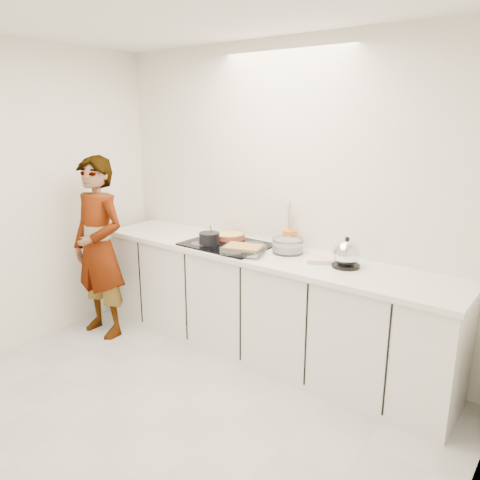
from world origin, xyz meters
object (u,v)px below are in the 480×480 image
Objects in this scene: cook at (99,248)px; kettle at (346,254)px; baking_dish at (243,249)px; saucepan at (209,238)px; utensil_crock at (289,239)px; tart_dish at (230,236)px; mixing_bowl at (288,246)px; hob at (227,244)px.

kettle is at bearing 14.95° from cook.
baking_dish is 0.22× the size of cook.
saucepan is 0.68m from utensil_crock.
saucepan is at bearing -95.46° from tart_dish.
tart_dish is 0.63m from mixing_bowl.
kettle is 0.14× the size of cook.
hob is 5.00× the size of utensil_crock.
baking_dish is at bearing -37.95° from tart_dish.
cook reaches higher than baking_dish.
saucepan is at bearing -146.48° from utensil_crock.
cook reaches higher than kettle.
kettle is at bearing -6.06° from mixing_bowl.
hob is 0.43× the size of cook.
tart_dish is 0.48m from baking_dish.
cook reaches higher than tart_dish.
kettle is 0.66m from utensil_crock.
cook is (-2.12, -0.62, -0.18)m from kettle.
tart_dish is at bearing 142.05° from baking_dish.
hob is at bearing 38.34° from saucepan.
tart_dish is at bearing 35.25° from cook.
hob is 2.54× the size of tart_dish.
baking_dish reaches higher than hob.
tart_dish is 1.22× the size of kettle.
cook is at bearing -143.32° from tart_dish.
cook reaches higher than mixing_bowl.
kettle is at bearing 7.76° from saucepan.
baking_dish is 1.40m from cook.
baking_dish is (0.28, -0.14, 0.04)m from hob.
kettle is at bearing -4.25° from tart_dish.
hob is at bearing 153.40° from baking_dish.
saucepan is at bearing -141.66° from hob.
tart_dish is 0.95× the size of mixing_bowl.
utensil_crock reaches higher than mixing_bowl.
utensil_crock reaches higher than hob.
utensil_crock is (-0.08, 0.16, 0.02)m from mixing_bowl.
hob is at bearing -57.90° from tart_dish.
utensil_crock is at bearing 160.91° from kettle.
hob is 3.09× the size of kettle.
saucepan reaches higher than tart_dish.
saucepan is (-0.02, -0.25, 0.02)m from tart_dish.
cook is at bearing -150.79° from utensil_crock.
tart_dish is 1.24× the size of saucepan.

